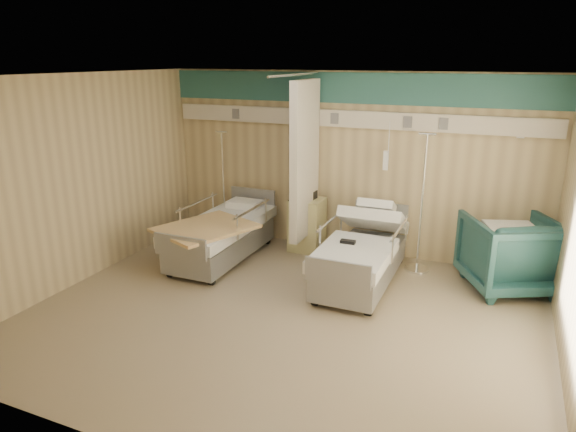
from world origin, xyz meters
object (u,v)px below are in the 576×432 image
at_px(bed_right, 361,261).
at_px(visitor_armchair, 510,253).
at_px(bedside_cabinet, 307,225).
at_px(iv_stand_right, 419,243).
at_px(bed_left, 222,240).
at_px(iv_stand_left, 225,216).

height_order(bed_right, visitor_armchair, visitor_armchair).
distance_m(bedside_cabinet, iv_stand_right, 1.79).
xyz_separation_m(bed_left, bedside_cabinet, (1.05, 0.90, 0.11)).
distance_m(bed_right, bed_left, 2.20).
height_order(bed_right, iv_stand_left, iv_stand_left).
bearing_deg(visitor_armchair, iv_stand_right, -34.84).
height_order(bedside_cabinet, iv_stand_left, iv_stand_left).
height_order(visitor_armchair, iv_stand_left, iv_stand_left).
relative_size(bed_left, visitor_armchair, 1.95).
distance_m(visitor_armchair, iv_stand_left, 4.54).
bearing_deg(bed_right, iv_stand_right, 50.03).
distance_m(bed_left, iv_stand_right, 2.94).
bearing_deg(bed_left, bed_right, 0.00).
bearing_deg(iv_stand_right, bedside_cabinet, 175.59).
height_order(bed_left, bedside_cabinet, bedside_cabinet).
bearing_deg(visitor_armchair, iv_stand_left, -31.32).
bearing_deg(iv_stand_left, iv_stand_right, -2.82).
xyz_separation_m(bedside_cabinet, iv_stand_left, (-1.53, 0.03, -0.05)).
bearing_deg(bedside_cabinet, iv_stand_left, 179.04).
bearing_deg(bedside_cabinet, bed_right, -38.05).
bearing_deg(visitor_armchair, bed_right, -9.24).
bearing_deg(bed_left, iv_stand_left, 117.41).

